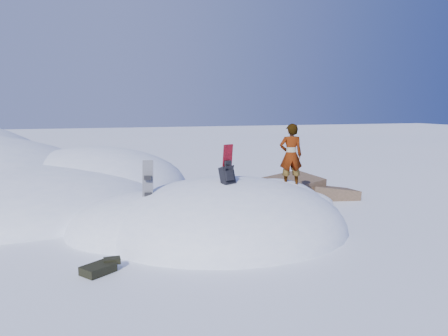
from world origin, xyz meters
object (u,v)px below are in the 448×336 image
object	(u,v)px
backpack	(227,175)
person	(291,155)
snowboard_dark	(148,188)
snowboard_red	(227,174)

from	to	relation	value
backpack	person	bearing A→B (deg)	4.69
snowboard_dark	backpack	bearing A→B (deg)	1.16
snowboard_dark	person	size ratio (longest dim) A/B	0.78
snowboard_dark	person	bearing A→B (deg)	23.50
snowboard_red	person	xyz separation A→B (m)	(2.33, 0.85, 0.34)
snowboard_red	person	bearing A→B (deg)	-3.11
backpack	snowboard_dark	bearing A→B (deg)	144.23
snowboard_dark	backpack	xyz separation A→B (m)	(2.04, -0.61, 0.34)
snowboard_red	person	world-z (taller)	person
snowboard_red	backpack	bearing A→B (deg)	-125.95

